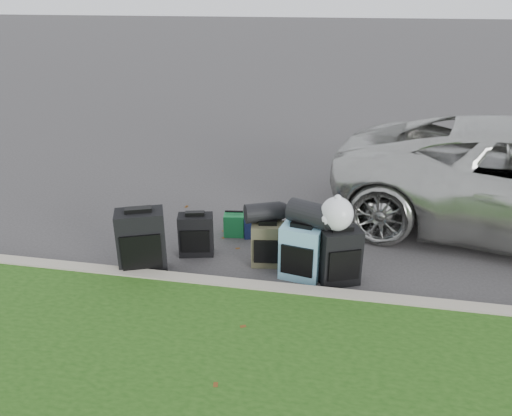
% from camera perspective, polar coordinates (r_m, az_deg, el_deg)
% --- Properties ---
extents(ground, '(120.00, 120.00, 0.00)m').
position_cam_1_polar(ground, '(6.62, 0.53, -5.12)').
color(ground, '#383535').
rests_on(ground, ground).
extents(curb, '(120.00, 0.18, 0.15)m').
position_cam_1_polar(curb, '(5.74, -1.25, -9.20)').
color(curb, '#9E937F').
rests_on(curb, ground).
extents(suitcase_small_black, '(0.49, 0.34, 0.55)m').
position_cam_1_polar(suitcase_small_black, '(6.51, -6.87, -3.06)').
color(suitcase_small_black, black).
rests_on(suitcase_small_black, ground).
extents(suitcase_large_black_left, '(0.65, 0.52, 0.81)m').
position_cam_1_polar(suitcase_large_black_left, '(6.15, -12.95, -3.86)').
color(suitcase_large_black_left, black).
rests_on(suitcase_large_black_left, ground).
extents(suitcase_olive, '(0.43, 0.30, 0.55)m').
position_cam_1_polar(suitcase_olive, '(6.23, 1.34, -4.18)').
color(suitcase_olive, '#373523').
rests_on(suitcase_olive, ground).
extents(suitcase_teal, '(0.51, 0.36, 0.67)m').
position_cam_1_polar(suitcase_teal, '(5.95, 5.12, -5.10)').
color(suitcase_teal, '#5B8EAB').
rests_on(suitcase_teal, ground).
extents(suitcase_large_black_right, '(0.52, 0.42, 0.68)m').
position_cam_1_polar(suitcase_large_black_right, '(5.91, 9.58, -5.50)').
color(suitcase_large_black_right, black).
rests_on(suitcase_large_black_right, ground).
extents(tote_green, '(0.31, 0.26, 0.32)m').
position_cam_1_polar(tote_green, '(7.02, -2.50, -1.89)').
color(tote_green, '#197137').
rests_on(tote_green, ground).
extents(tote_navy, '(0.30, 0.26, 0.27)m').
position_cam_1_polar(tote_navy, '(6.98, -0.36, -2.23)').
color(tote_navy, '#15204C').
rests_on(tote_navy, ground).
extents(duffel_left, '(0.50, 0.40, 0.24)m').
position_cam_1_polar(duffel_left, '(6.14, 0.80, -0.50)').
color(duffel_left, black).
rests_on(duffel_left, suitcase_olive).
extents(duffel_right, '(0.58, 0.46, 0.28)m').
position_cam_1_polar(duffel_right, '(5.80, 6.22, -0.66)').
color(duffel_right, black).
rests_on(duffel_right, suitcase_teal).
extents(trash_bag, '(0.38, 0.38, 0.38)m').
position_cam_1_polar(trash_bag, '(5.69, 9.21, -0.66)').
color(trash_bag, white).
rests_on(trash_bag, suitcase_large_black_right).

